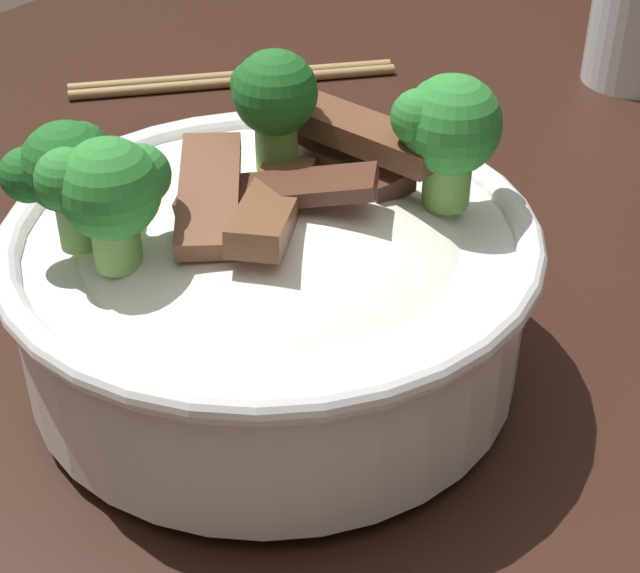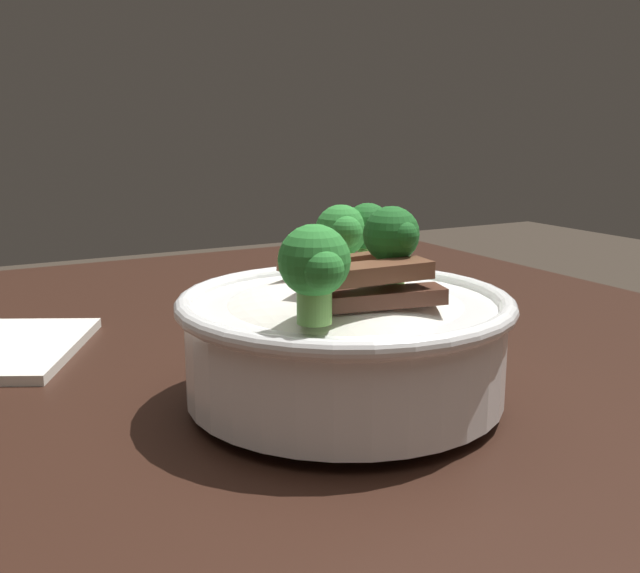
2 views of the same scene
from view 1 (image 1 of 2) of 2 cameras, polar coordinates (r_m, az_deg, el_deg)
dining_table at (r=0.51m, az=-6.65°, el=-13.35°), size 1.14×0.82×0.79m
rice_bowl at (r=0.41m, az=-2.82°, el=0.75°), size 0.22×0.22×0.13m
chopsticks_pair at (r=0.70m, az=-4.92°, el=11.70°), size 0.17×0.17×0.01m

